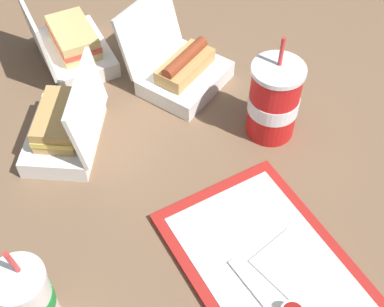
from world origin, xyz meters
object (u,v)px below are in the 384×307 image
at_px(plastic_fork, 251,286).
at_px(soda_cup_back, 27,300).
at_px(clamshell_sandwich_right, 65,128).
at_px(food_tray, 266,264).
at_px(clamshell_sandwich_left, 71,46).
at_px(soda_cup_right, 274,101).
at_px(clamshell_hotdog_corner, 181,69).

bearing_deg(plastic_fork, soda_cup_back, 64.40).
bearing_deg(clamshell_sandwich_right, soda_cup_back, 145.91).
height_order(food_tray, clamshell_sandwich_left, clamshell_sandwich_left).
relative_size(plastic_fork, clamshell_sandwich_right, 0.45).
height_order(clamshell_sandwich_right, soda_cup_right, soda_cup_right).
xyz_separation_m(clamshell_hotdog_corner, soda_cup_right, (-0.23, -0.07, 0.04)).
bearing_deg(soda_cup_back, food_tray, -110.55).
xyz_separation_m(food_tray, clamshell_hotdog_corner, (0.47, -0.14, 0.03)).
xyz_separation_m(clamshell_sandwich_left, soda_cup_right, (-0.43, -0.24, 0.04)).
bearing_deg(soda_cup_back, soda_cup_right, -79.64).
distance_m(food_tray, clamshell_hotdog_corner, 0.49).
height_order(food_tray, clamshell_sandwich_right, clamshell_sandwich_right).
bearing_deg(clamshell_sandwich_right, plastic_fork, -167.99).
bearing_deg(soda_cup_right, clamshell_sandwich_right, 59.99).
distance_m(food_tray, plastic_fork, 0.05).
xyz_separation_m(food_tray, clamshell_sandwich_left, (0.67, 0.02, 0.04)).
distance_m(food_tray, soda_cup_back, 0.39).
height_order(plastic_fork, soda_cup_back, soda_cup_back).
bearing_deg(food_tray, clamshell_hotdog_corner, -16.68).
bearing_deg(soda_cup_right, food_tray, 138.76).
relative_size(food_tray, clamshell_sandwich_left, 1.73).
distance_m(clamshell_sandwich_right, clamshell_sandwich_left, 0.26).
xyz_separation_m(clamshell_hotdog_corner, clamshell_sandwich_right, (-0.02, 0.29, 0.00)).
height_order(plastic_fork, clamshell_hotdog_corner, clamshell_hotdog_corner).
height_order(clamshell_hotdog_corner, soda_cup_right, soda_cup_right).
relative_size(food_tray, clamshell_sandwich_right, 1.61).
relative_size(food_tray, soda_cup_back, 1.92).
height_order(plastic_fork, clamshell_sandwich_right, clamshell_sandwich_right).
bearing_deg(clamshell_sandwich_left, clamshell_hotdog_corner, -141.79).
bearing_deg(food_tray, soda_cup_back, 69.45).
height_order(clamshell_sandwich_right, clamshell_sandwich_left, clamshell_sandwich_left).
relative_size(clamshell_hotdog_corner, clamshell_sandwich_right, 1.00).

